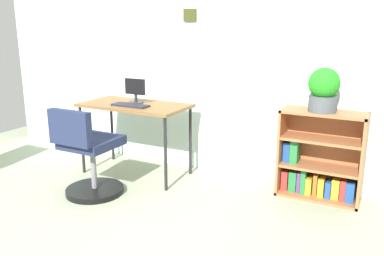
{
  "coord_description": "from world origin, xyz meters",
  "views": [
    {
      "loc": [
        1.86,
        -1.56,
        1.5
      ],
      "look_at": [
        0.36,
        1.29,
        0.67
      ],
      "focal_mm": 37.76,
      "sensor_mm": 36.0,
      "label": 1
    }
  ],
  "objects_px": {
    "office_chair": "(88,157)",
    "potted_plant_on_shelf": "(324,89)",
    "monitor": "(135,91)",
    "keyboard": "(130,105)",
    "desk": "(135,110)",
    "bookshelf_low": "(320,160)"
  },
  "relations": [
    {
      "from": "keyboard",
      "to": "bookshelf_low",
      "type": "relative_size",
      "value": 0.48
    },
    {
      "from": "desk",
      "to": "keyboard",
      "type": "distance_m",
      "value": 0.14
    },
    {
      "from": "keyboard",
      "to": "monitor",
      "type": "bearing_deg",
      "value": 107.27
    },
    {
      "from": "keyboard",
      "to": "office_chair",
      "type": "relative_size",
      "value": 0.46
    },
    {
      "from": "keyboard",
      "to": "bookshelf_low",
      "type": "bearing_deg",
      "value": 13.14
    },
    {
      "from": "monitor",
      "to": "office_chair",
      "type": "height_order",
      "value": "monitor"
    },
    {
      "from": "monitor",
      "to": "potted_plant_on_shelf",
      "type": "distance_m",
      "value": 1.79
    },
    {
      "from": "bookshelf_low",
      "to": "potted_plant_on_shelf",
      "type": "relative_size",
      "value": 2.12
    },
    {
      "from": "bookshelf_low",
      "to": "potted_plant_on_shelf",
      "type": "bearing_deg",
      "value": -97.04
    },
    {
      "from": "keyboard",
      "to": "office_chair",
      "type": "bearing_deg",
      "value": -98.42
    },
    {
      "from": "office_chair",
      "to": "potted_plant_on_shelf",
      "type": "bearing_deg",
      "value": 26.29
    },
    {
      "from": "desk",
      "to": "potted_plant_on_shelf",
      "type": "distance_m",
      "value": 1.8
    },
    {
      "from": "keyboard",
      "to": "potted_plant_on_shelf",
      "type": "relative_size",
      "value": 1.01
    },
    {
      "from": "keyboard",
      "to": "desk",
      "type": "bearing_deg",
      "value": 106.2
    },
    {
      "from": "monitor",
      "to": "potted_plant_on_shelf",
      "type": "xyz_separation_m",
      "value": [
        1.77,
        0.2,
        0.12
      ]
    },
    {
      "from": "monitor",
      "to": "potted_plant_on_shelf",
      "type": "bearing_deg",
      "value": 6.4
    },
    {
      "from": "keyboard",
      "to": "potted_plant_on_shelf",
      "type": "bearing_deg",
      "value": 11.61
    },
    {
      "from": "monitor",
      "to": "keyboard",
      "type": "relative_size",
      "value": 0.66
    },
    {
      "from": "keyboard",
      "to": "potted_plant_on_shelf",
      "type": "height_order",
      "value": "potted_plant_on_shelf"
    },
    {
      "from": "monitor",
      "to": "office_chair",
      "type": "bearing_deg",
      "value": -92.58
    },
    {
      "from": "monitor",
      "to": "office_chair",
      "type": "distance_m",
      "value": 0.85
    },
    {
      "from": "desk",
      "to": "bookshelf_low",
      "type": "bearing_deg",
      "value": 9.26
    }
  ]
}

